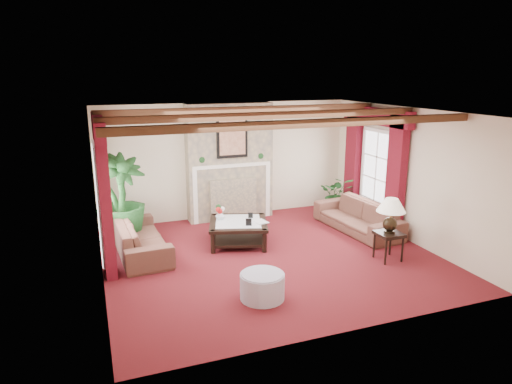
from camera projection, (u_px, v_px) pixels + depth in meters
name	position (u px, v px, depth m)	size (l,w,h in m)	color
floor	(270.00, 256.00, 8.61)	(6.00, 6.00, 0.00)	#480C11
ceiling	(272.00, 112.00, 7.92)	(6.00, 6.00, 0.00)	white
back_wall	(227.00, 160.00, 10.76)	(6.00, 0.02, 2.70)	beige
left_wall	(97.00, 203.00, 7.25)	(0.02, 5.50, 2.70)	beige
right_wall	(408.00, 175.00, 9.27)	(0.02, 5.50, 2.70)	beige
ceiling_beams	(272.00, 115.00, 7.93)	(6.00, 3.00, 0.12)	#3E2513
fireplace	(229.00, 103.00, 10.23)	(2.00, 0.52, 2.70)	tan
french_door_left	(93.00, 145.00, 7.97)	(0.10, 1.10, 2.16)	white
french_door_right	(380.00, 131.00, 9.97)	(0.10, 1.10, 2.16)	white
curtains_left	(97.00, 121.00, 7.90)	(0.20, 2.40, 2.55)	#510A15
curtains_right	(377.00, 111.00, 9.82)	(0.20, 2.40, 2.55)	#510A15
sofa_left	(140.00, 232.00, 8.69)	(0.75, 2.20, 0.85)	#390F1C
sofa_right	(358.00, 212.00, 9.93)	(0.86, 2.25, 0.86)	#390F1C
potted_palm	(122.00, 217.00, 9.29)	(1.57, 2.03, 1.00)	black
small_plant	(338.00, 199.00, 11.15)	(1.24, 1.26, 0.74)	black
coffee_table	(238.00, 232.00, 9.21)	(1.13, 1.13, 0.46)	black
side_table	(388.00, 246.00, 8.40)	(0.45, 0.45, 0.53)	black
ottoman	(262.00, 286.00, 6.96)	(0.69, 0.69, 0.40)	#A59BB0
table_lamp	(391.00, 215.00, 8.25)	(0.52, 0.52, 0.66)	black
flower_vase	(220.00, 215.00, 9.24)	(0.22, 0.23, 0.18)	silver
book	(256.00, 216.00, 9.00)	(0.22, 0.06, 0.31)	black
photo_frame_a	(249.00, 222.00, 8.86)	(0.12, 0.02, 0.15)	black
photo_frame_b	(251.00, 215.00, 9.33)	(0.10, 0.02, 0.12)	black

